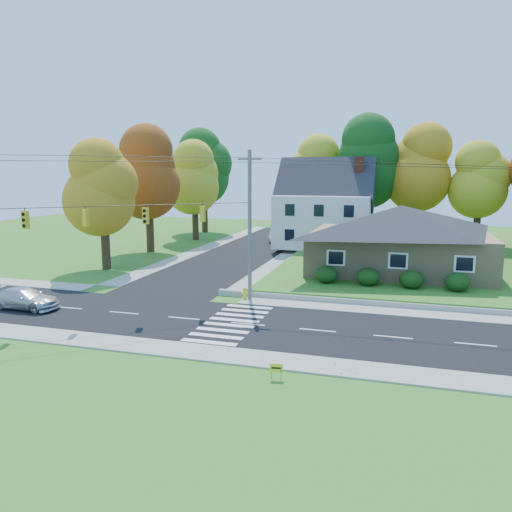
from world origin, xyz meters
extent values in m
plane|color=#3D7923|center=(0.00, 0.00, 0.00)|extent=(120.00, 120.00, 0.00)
cube|color=black|center=(0.00, 0.00, 0.01)|extent=(90.00, 8.00, 0.02)
cube|color=black|center=(-8.00, 26.00, 0.01)|extent=(8.00, 44.00, 0.02)
cube|color=#9C9A90|center=(0.00, 5.00, 0.04)|extent=(90.00, 2.00, 0.08)
cube|color=#9C9A90|center=(0.00, -5.00, 0.04)|extent=(90.00, 2.00, 0.08)
cube|color=#3D7923|center=(13.00, 21.00, 0.25)|extent=(30.00, 30.00, 0.50)
cube|color=tan|center=(8.00, 16.00, 2.10)|extent=(14.00, 10.00, 3.20)
pyramid|color=#26262B|center=(8.00, 16.00, 4.80)|extent=(14.60, 10.60, 2.20)
cube|color=silver|center=(0.00, 28.00, 3.30)|extent=(10.00, 8.00, 5.60)
pyramid|color=#26262B|center=(0.00, 28.00, 7.30)|extent=(10.40, 8.40, 2.40)
cube|color=brown|center=(3.50, 28.00, 5.30)|extent=(0.90, 0.90, 9.60)
ellipsoid|color=#163A10|center=(3.00, 9.80, 1.14)|extent=(1.70, 1.70, 1.27)
ellipsoid|color=#163A10|center=(6.00, 9.80, 1.14)|extent=(1.70, 1.70, 1.27)
ellipsoid|color=#163A10|center=(9.00, 9.80, 1.14)|extent=(1.70, 1.70, 1.27)
ellipsoid|color=#163A10|center=(12.00, 9.80, 1.14)|extent=(1.70, 1.70, 1.27)
cylinder|color=#666059|center=(-1.50, 5.20, 5.00)|extent=(0.26, 0.26, 10.00)
cube|color=#666059|center=(-1.50, 5.20, 9.40)|extent=(1.60, 0.12, 0.12)
cube|color=gold|center=(-12.00, -3.20, 5.95)|extent=(0.34, 0.26, 1.00)
cube|color=gold|center=(-9.50, -1.20, 5.95)|extent=(0.26, 0.34, 1.00)
cube|color=gold|center=(-6.80, 0.95, 5.95)|extent=(0.34, 0.26, 1.00)
cube|color=gold|center=(-4.00, 3.20, 5.95)|extent=(0.26, 0.34, 1.00)
cylinder|color=black|center=(-8.00, 0.00, 6.60)|extent=(13.02, 10.43, 0.04)
cylinder|color=#3F2A19|center=(-2.00, 34.00, 3.20)|extent=(0.80, 0.80, 5.40)
sphere|color=gold|center=(-2.00, 34.00, 7.10)|extent=(6.72, 6.72, 6.72)
sphere|color=gold|center=(-2.00, 34.00, 8.78)|extent=(5.91, 5.91, 5.91)
sphere|color=gold|center=(-2.00, 34.00, 10.46)|extent=(5.11, 5.11, 5.11)
cylinder|color=#3F2A19|center=(4.00, 33.00, 3.65)|extent=(0.86, 0.86, 6.30)
sphere|color=#184C17|center=(4.00, 33.00, 8.20)|extent=(7.84, 7.84, 7.84)
sphere|color=#184C17|center=(4.00, 33.00, 10.16)|extent=(6.90, 6.90, 6.90)
sphere|color=#184C17|center=(4.00, 33.00, 12.12)|extent=(5.96, 5.96, 5.96)
cylinder|color=#3F2A19|center=(10.00, 34.00, 3.43)|extent=(0.83, 0.83, 5.85)
sphere|color=#C3821B|center=(10.00, 34.00, 7.65)|extent=(7.28, 7.28, 7.28)
sphere|color=#C3821B|center=(10.00, 34.00, 9.47)|extent=(6.41, 6.41, 6.41)
sphere|color=#C3821B|center=(10.00, 34.00, 11.29)|extent=(5.53, 5.53, 5.53)
cylinder|color=#3F2A19|center=(16.00, 33.00, 2.98)|extent=(0.77, 0.77, 4.95)
sphere|color=gold|center=(16.00, 33.00, 6.55)|extent=(6.16, 6.16, 6.16)
sphere|color=gold|center=(16.00, 33.00, 8.09)|extent=(5.42, 5.42, 5.42)
sphere|color=gold|center=(16.00, 33.00, 9.63)|extent=(4.68, 4.68, 4.68)
cylinder|color=#3F2A19|center=(-17.00, 12.00, 2.48)|extent=(0.77, 0.77, 4.95)
sphere|color=#C3821B|center=(-17.00, 12.00, 6.05)|extent=(6.16, 6.16, 6.16)
sphere|color=#C3821B|center=(-17.00, 12.00, 7.59)|extent=(5.42, 5.42, 5.42)
sphere|color=#C3821B|center=(-17.00, 12.00, 9.13)|extent=(4.68, 4.68, 4.68)
cylinder|color=#3F2A19|center=(-18.00, 22.00, 2.93)|extent=(0.83, 0.83, 5.85)
sphere|color=#933E12|center=(-18.00, 22.00, 7.15)|extent=(7.28, 7.28, 7.28)
sphere|color=#933E12|center=(-18.00, 22.00, 8.97)|extent=(6.41, 6.41, 6.41)
sphere|color=#933E12|center=(-18.00, 22.00, 10.79)|extent=(5.53, 5.53, 5.53)
cylinder|color=#3F2A19|center=(-17.00, 32.00, 2.70)|extent=(0.80, 0.80, 5.40)
sphere|color=gold|center=(-17.00, 32.00, 6.60)|extent=(6.72, 6.72, 6.72)
sphere|color=gold|center=(-17.00, 32.00, 8.28)|extent=(5.91, 5.91, 5.91)
sphere|color=gold|center=(-17.00, 32.00, 9.96)|extent=(5.11, 5.11, 5.11)
cylinder|color=#3F2A19|center=(-19.00, 40.00, 3.15)|extent=(0.86, 0.86, 6.30)
sphere|color=#184C17|center=(-19.00, 40.00, 7.70)|extent=(7.84, 7.84, 7.84)
sphere|color=#184C17|center=(-19.00, 40.00, 9.66)|extent=(6.90, 6.90, 6.90)
sphere|color=#184C17|center=(-19.00, 40.00, 11.62)|extent=(5.96, 5.96, 5.96)
imported|color=silver|center=(-14.51, -0.90, 0.67)|extent=(4.56, 1.95, 1.31)
imported|color=silver|center=(-6.71, 33.27, 0.75)|extent=(2.20, 4.62, 1.46)
cylinder|color=yellow|center=(-1.88, 5.30, 0.05)|extent=(0.38, 0.38, 0.11)
cylinder|color=yellow|center=(-1.88, 5.30, 0.37)|extent=(0.25, 0.25, 0.58)
sphere|color=yellow|center=(-1.88, 5.30, 0.72)|extent=(0.27, 0.27, 0.27)
cylinder|color=yellow|center=(-1.88, 5.30, 0.48)|extent=(0.49, 0.26, 0.13)
cylinder|color=black|center=(3.21, -6.94, 0.23)|extent=(0.02, 0.02, 0.46)
cylinder|color=black|center=(3.62, -6.94, 0.23)|extent=(0.02, 0.02, 0.46)
cube|color=yellow|center=(3.41, -6.94, 0.51)|extent=(0.55, 0.12, 0.37)
camera|label=1|loc=(8.20, -26.13, 8.64)|focal=35.00mm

